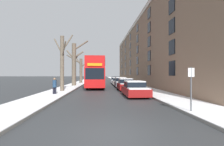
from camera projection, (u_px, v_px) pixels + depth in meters
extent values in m
plane|color=#303335|center=(115.00, 134.00, 5.76)|extent=(320.00, 320.00, 0.00)
cube|color=slate|center=(87.00, 80.00, 58.32)|extent=(2.79, 130.00, 0.13)
cube|color=white|center=(87.00, 80.00, 58.32)|extent=(2.76, 130.00, 0.03)
cube|color=slate|center=(117.00, 80.00, 58.98)|extent=(2.79, 130.00, 0.13)
cube|color=white|center=(117.00, 80.00, 58.98)|extent=(2.76, 130.00, 0.03)
cube|color=#7A604C|center=(154.00, 54.00, 37.23)|extent=(9.00, 54.45, 12.74)
cube|color=black|center=(172.00, 68.00, 16.98)|extent=(0.08, 1.40, 1.43)
cube|color=black|center=(149.00, 70.00, 24.95)|extent=(0.08, 1.40, 1.43)
cube|color=black|center=(137.00, 71.00, 32.92)|extent=(0.08, 1.40, 1.43)
cube|color=black|center=(130.00, 72.00, 40.89)|extent=(0.08, 1.40, 1.43)
cube|color=black|center=(125.00, 72.00, 48.86)|extent=(0.08, 1.40, 1.43)
cube|color=black|center=(122.00, 72.00, 56.83)|extent=(0.08, 1.40, 1.43)
cube|color=black|center=(172.00, 47.00, 17.00)|extent=(0.08, 1.40, 1.43)
cube|color=black|center=(149.00, 56.00, 24.97)|extent=(0.08, 1.40, 1.43)
cube|color=black|center=(137.00, 60.00, 32.94)|extent=(0.08, 1.40, 1.43)
cube|color=black|center=(130.00, 63.00, 40.90)|extent=(0.08, 1.40, 1.43)
cube|color=black|center=(125.00, 65.00, 48.87)|extent=(0.08, 1.40, 1.43)
cube|color=black|center=(122.00, 66.00, 56.84)|extent=(0.08, 1.40, 1.43)
cube|color=black|center=(172.00, 27.00, 17.01)|extent=(0.08, 1.40, 1.43)
cube|color=black|center=(149.00, 42.00, 24.98)|extent=(0.08, 1.40, 1.43)
cube|color=black|center=(137.00, 50.00, 32.95)|extent=(0.08, 1.40, 1.43)
cube|color=black|center=(130.00, 54.00, 40.92)|extent=(0.08, 1.40, 1.43)
cube|color=black|center=(125.00, 58.00, 48.89)|extent=(0.08, 1.40, 1.43)
cube|color=black|center=(122.00, 60.00, 56.86)|extent=(0.08, 1.40, 1.43)
cube|color=black|center=(172.00, 6.00, 17.03)|extent=(0.08, 1.40, 1.43)
cube|color=black|center=(149.00, 28.00, 24.99)|extent=(0.08, 1.40, 1.43)
cube|color=black|center=(137.00, 39.00, 32.96)|extent=(0.08, 1.40, 1.43)
cube|color=black|center=(130.00, 46.00, 40.93)|extent=(0.08, 1.40, 1.43)
cube|color=black|center=(125.00, 50.00, 48.90)|extent=(0.08, 1.40, 1.43)
cube|color=black|center=(122.00, 54.00, 56.87)|extent=(0.08, 1.40, 1.43)
cube|color=black|center=(149.00, 13.00, 25.01)|extent=(0.08, 1.40, 1.43)
cube|color=black|center=(137.00, 28.00, 32.98)|extent=(0.08, 1.40, 1.43)
cube|color=black|center=(130.00, 37.00, 40.95)|extent=(0.08, 1.40, 1.43)
cube|color=black|center=(125.00, 43.00, 48.92)|extent=(0.08, 1.40, 1.43)
cube|color=black|center=(122.00, 47.00, 56.88)|extent=(0.08, 1.40, 1.43)
cube|color=beige|center=(133.00, 26.00, 36.97)|extent=(0.12, 53.36, 0.44)
cylinder|color=brown|center=(62.00, 64.00, 19.06)|extent=(0.41, 0.41, 6.17)
cylinder|color=brown|center=(58.00, 46.00, 19.30)|extent=(1.14, 0.71, 1.79)
cylinder|color=brown|center=(64.00, 50.00, 18.54)|extent=(0.78, 1.27, 1.69)
cylinder|color=brown|center=(67.00, 43.00, 19.37)|extent=(1.22, 0.70, 2.02)
cylinder|color=brown|center=(74.00, 65.00, 28.14)|extent=(0.68, 0.68, 6.95)
cylinder|color=brown|center=(73.00, 50.00, 29.22)|extent=(0.76, 2.35, 1.80)
cylinder|color=brown|center=(70.00, 55.00, 28.67)|extent=(1.62, 1.42, 1.69)
cylinder|color=brown|center=(79.00, 55.00, 28.69)|extent=(1.58, 1.26, 1.30)
cylinder|color=brown|center=(81.00, 45.00, 28.26)|extent=(2.36, 0.31, 1.69)
cylinder|color=brown|center=(76.00, 57.00, 28.80)|extent=(0.83, 1.51, 1.35)
cylinder|color=brown|center=(81.00, 71.00, 37.47)|extent=(0.60, 0.60, 5.30)
cylinder|color=brown|center=(85.00, 64.00, 37.78)|extent=(1.75, 0.75, 1.62)
cylinder|color=brown|center=(74.00, 59.00, 37.00)|extent=(3.05, 1.01, 1.98)
cylinder|color=brown|center=(78.00, 61.00, 37.92)|extent=(1.53, 1.23, 2.07)
cube|color=red|center=(96.00, 77.00, 26.25)|extent=(2.47, 11.54, 2.46)
cube|color=red|center=(96.00, 64.00, 26.26)|extent=(2.42, 11.31, 1.30)
cube|color=#B31212|center=(96.00, 60.00, 26.27)|extent=(2.42, 11.31, 0.12)
cube|color=black|center=(96.00, 74.00, 26.25)|extent=(2.50, 10.16, 1.28)
cube|color=black|center=(96.00, 64.00, 26.26)|extent=(2.50, 10.16, 0.99)
cube|color=black|center=(95.00, 74.00, 20.52)|extent=(2.23, 0.06, 1.34)
cube|color=orange|center=(95.00, 64.00, 20.51)|extent=(1.73, 0.05, 0.32)
cylinder|color=black|center=(87.00, 85.00, 22.72)|extent=(0.30, 1.01, 1.01)
cylinder|color=black|center=(103.00, 85.00, 22.86)|extent=(0.30, 1.01, 1.01)
cylinder|color=black|center=(90.00, 83.00, 29.40)|extent=(0.30, 1.01, 1.01)
cylinder|color=black|center=(103.00, 83.00, 29.54)|extent=(0.30, 1.01, 1.01)
cube|color=maroon|center=(135.00, 91.00, 15.66)|extent=(1.89, 4.57, 0.61)
cube|color=black|center=(134.00, 85.00, 15.85)|extent=(1.62, 2.29, 0.50)
cube|color=white|center=(134.00, 81.00, 15.85)|extent=(1.59, 2.17, 0.08)
cube|color=white|center=(139.00, 89.00, 14.04)|extent=(1.70, 1.19, 0.07)
cylinder|color=black|center=(128.00, 94.00, 14.24)|extent=(0.20, 0.65, 0.65)
cylinder|color=black|center=(148.00, 94.00, 14.35)|extent=(0.20, 0.65, 0.65)
cylinder|color=black|center=(124.00, 91.00, 16.98)|extent=(0.20, 0.65, 0.65)
cylinder|color=black|center=(140.00, 91.00, 17.08)|extent=(0.20, 0.65, 0.65)
cube|color=maroon|center=(126.00, 86.00, 21.36)|extent=(1.86, 4.12, 0.68)
cube|color=black|center=(126.00, 81.00, 21.53)|extent=(1.60, 2.06, 0.53)
cube|color=white|center=(126.00, 79.00, 21.53)|extent=(1.56, 1.96, 0.08)
cube|color=white|center=(128.00, 84.00, 19.90)|extent=(1.67, 1.07, 0.06)
cylinder|color=black|center=(120.00, 89.00, 20.07)|extent=(0.20, 0.61, 0.61)
cylinder|color=black|center=(134.00, 89.00, 20.18)|extent=(0.20, 0.61, 0.61)
cylinder|color=black|center=(118.00, 87.00, 22.54)|extent=(0.20, 0.61, 0.61)
cylinder|color=black|center=(131.00, 87.00, 22.64)|extent=(0.20, 0.61, 0.61)
cube|color=slate|center=(121.00, 84.00, 26.61)|extent=(1.83, 4.14, 0.65)
cube|color=black|center=(121.00, 80.00, 26.78)|extent=(1.57, 2.07, 0.58)
cube|color=white|center=(121.00, 78.00, 26.78)|extent=(1.53, 1.97, 0.10)
cube|color=white|center=(122.00, 82.00, 25.15)|extent=(1.64, 1.08, 0.08)
cylinder|color=black|center=(116.00, 86.00, 25.32)|extent=(0.20, 0.62, 0.62)
cylinder|color=black|center=(127.00, 86.00, 25.43)|extent=(0.20, 0.62, 0.62)
cylinder|color=black|center=(115.00, 85.00, 27.80)|extent=(0.20, 0.62, 0.62)
cylinder|color=black|center=(125.00, 85.00, 27.90)|extent=(0.20, 0.62, 0.62)
cube|color=silver|center=(117.00, 83.00, 31.97)|extent=(1.77, 4.27, 0.55)
cube|color=black|center=(117.00, 80.00, 32.14)|extent=(1.52, 2.14, 0.55)
cube|color=white|center=(117.00, 78.00, 32.15)|extent=(1.48, 2.03, 0.08)
cube|color=white|center=(118.00, 81.00, 30.46)|extent=(1.59, 1.12, 0.07)
cylinder|color=black|center=(114.00, 84.00, 30.64)|extent=(0.20, 0.63, 0.63)
cylinder|color=black|center=(122.00, 84.00, 30.74)|extent=(0.20, 0.63, 0.63)
cylinder|color=black|center=(113.00, 83.00, 33.20)|extent=(0.20, 0.63, 0.63)
cylinder|color=black|center=(121.00, 83.00, 33.30)|extent=(0.20, 0.63, 0.63)
cube|color=#9EA3AD|center=(115.00, 81.00, 37.24)|extent=(1.76, 3.91, 0.62)
cube|color=black|center=(115.00, 79.00, 37.40)|extent=(1.51, 1.95, 0.49)
cube|color=white|center=(115.00, 77.00, 37.40)|extent=(1.48, 1.86, 0.05)
cube|color=white|center=(116.00, 80.00, 35.86)|extent=(1.58, 1.02, 0.04)
cylinder|color=black|center=(112.00, 82.00, 36.02)|extent=(0.20, 0.68, 0.68)
cylinder|color=black|center=(119.00, 82.00, 36.12)|extent=(0.20, 0.68, 0.68)
cylinder|color=black|center=(111.00, 82.00, 38.36)|extent=(0.20, 0.68, 0.68)
cylinder|color=black|center=(118.00, 82.00, 38.46)|extent=(0.20, 0.68, 0.68)
cube|color=#9EA3AD|center=(93.00, 77.00, 42.27)|extent=(2.07, 5.77, 1.97)
cube|color=black|center=(93.00, 76.00, 39.41)|extent=(1.83, 0.06, 0.87)
cylinder|color=black|center=(89.00, 81.00, 40.36)|extent=(0.22, 0.68, 0.68)
cylinder|color=black|center=(97.00, 81.00, 40.48)|extent=(0.22, 0.68, 0.68)
cylinder|color=black|center=(90.00, 81.00, 44.04)|extent=(0.22, 0.68, 0.68)
cylinder|color=black|center=(97.00, 81.00, 44.16)|extent=(0.22, 0.68, 0.68)
cylinder|color=black|center=(55.00, 91.00, 16.11)|extent=(0.17, 0.17, 0.76)
cylinder|color=black|center=(54.00, 91.00, 16.07)|extent=(0.17, 0.17, 0.76)
cylinder|color=navy|center=(55.00, 84.00, 16.10)|extent=(0.36, 0.36, 0.67)
sphere|color=#8C6647|center=(55.00, 79.00, 16.10)|extent=(0.21, 0.21, 0.21)
cylinder|color=#4C4F54|center=(191.00, 91.00, 8.61)|extent=(0.07, 0.07, 2.32)
cube|color=silver|center=(191.00, 72.00, 8.59)|extent=(0.32, 0.02, 0.44)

